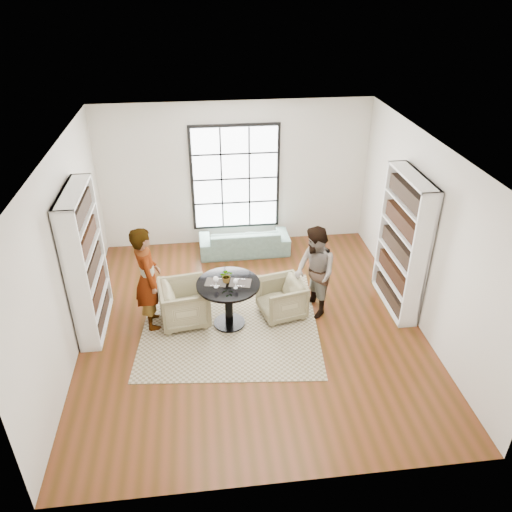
{
  "coord_description": "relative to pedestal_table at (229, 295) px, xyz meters",
  "views": [
    {
      "loc": [
        -0.72,
        -6.62,
        5.17
      ],
      "look_at": [
        0.12,
        0.4,
        1.08
      ],
      "focal_mm": 35.0,
      "sensor_mm": 36.0,
      "label": 1
    }
  ],
  "objects": [
    {
      "name": "wine_glass_right",
      "position": [
        0.11,
        -0.15,
        0.35
      ],
      "size": [
        0.08,
        0.08,
        0.17
      ],
      "color": "silver",
      "rests_on": "pedestal_table"
    },
    {
      "name": "room_shell",
      "position": [
        0.37,
        0.5,
        0.67
      ],
      "size": [
        6.0,
        6.01,
        6.0
      ],
      "color": "silver",
      "rests_on": "ground"
    },
    {
      "name": "cutlery_left",
      "position": [
        -0.19,
        0.04,
        0.24
      ],
      "size": [
        0.19,
        0.25,
        0.01
      ],
      "primitive_type": null,
      "rotation": [
        0.0,
        0.0,
        -0.23
      ],
      "color": "silver",
      "rests_on": "placemat_left"
    },
    {
      "name": "flower_centerpiece",
      "position": [
        -0.02,
        0.04,
        0.34
      ],
      "size": [
        0.22,
        0.2,
        0.23
      ],
      "primitive_type": "imported",
      "rotation": [
        0.0,
        0.0,
        -0.08
      ],
      "color": "gray",
      "rests_on": "pedestal_table"
    },
    {
      "name": "rug",
      "position": [
        0.02,
        0.06,
        -0.58
      ],
      "size": [
        3.13,
        3.13,
        0.01
      ],
      "primitive_type": "cube",
      "rotation": [
        0.0,
        0.0,
        -0.1
      ],
      "color": "tan",
      "rests_on": "ground"
    },
    {
      "name": "pedestal_table",
      "position": [
        0.0,
        0.0,
        0.0
      ],
      "size": [
        1.02,
        1.02,
        0.81
      ],
      "rotation": [
        0.0,
        0.0,
        -0.23
      ],
      "color": "black",
      "rests_on": "ground"
    },
    {
      "name": "person_left",
      "position": [
        -1.27,
        0.17,
        0.31
      ],
      "size": [
        0.55,
        0.73,
        1.79
      ],
      "primitive_type": "imported",
      "rotation": [
        0.0,
        0.0,
        1.78
      ],
      "color": "gray",
      "rests_on": "ground"
    },
    {
      "name": "wine_glass_left",
      "position": [
        -0.2,
        -0.09,
        0.37
      ],
      "size": [
        0.09,
        0.09,
        0.2
      ],
      "color": "silver",
      "rests_on": "pedestal_table"
    },
    {
      "name": "ground",
      "position": [
        0.37,
        -0.04,
        -0.59
      ],
      "size": [
        6.0,
        6.0,
        0.0
      ],
      "primitive_type": "plane",
      "color": "#622F17"
    },
    {
      "name": "armchair_right",
      "position": [
        0.9,
        0.17,
        -0.26
      ],
      "size": [
        0.86,
        0.84,
        0.66
      ],
      "primitive_type": "imported",
      "rotation": [
        0.0,
        0.0,
        -1.35
      ],
      "color": "#C1B78A",
      "rests_on": "ground"
    },
    {
      "name": "armchair_left",
      "position": [
        -0.72,
        0.17,
        -0.23
      ],
      "size": [
        0.89,
        0.87,
        0.72
      ],
      "primitive_type": "imported",
      "rotation": [
        0.0,
        0.0,
        1.71
      ],
      "color": "tan",
      "rests_on": "ground"
    },
    {
      "name": "cutlery_right",
      "position": [
        0.19,
        -0.02,
        0.24
      ],
      "size": [
        0.19,
        0.25,
        0.01
      ],
      "primitive_type": null,
      "rotation": [
        0.0,
        0.0,
        -0.23
      ],
      "color": "silver",
      "rests_on": "placemat_right"
    },
    {
      "name": "person_right",
      "position": [
        1.45,
        0.17,
        0.21
      ],
      "size": [
        0.78,
        0.9,
        1.6
      ],
      "primitive_type": "imported",
      "rotation": [
        0.0,
        0.0,
        -1.33
      ],
      "color": "gray",
      "rests_on": "ground"
    },
    {
      "name": "sofa",
      "position": [
        0.49,
        2.41,
        -0.32
      ],
      "size": [
        1.85,
        0.74,
        0.54
      ],
      "primitive_type": "imported",
      "rotation": [
        0.0,
        0.0,
        3.15
      ],
      "color": "slate",
      "rests_on": "ground"
    },
    {
      "name": "placemat_left",
      "position": [
        -0.19,
        0.04,
        0.23
      ],
      "size": [
        0.39,
        0.33,
        0.01
      ],
      "primitive_type": "cube",
      "rotation": [
        0.0,
        0.0,
        -0.23
      ],
      "color": "#2A2725",
      "rests_on": "pedestal_table"
    },
    {
      "name": "placemat_right",
      "position": [
        0.19,
        -0.02,
        0.23
      ],
      "size": [
        0.39,
        0.33,
        0.01
      ],
      "primitive_type": "cube",
      "rotation": [
        0.0,
        0.0,
        -0.23
      ],
      "color": "#2A2725",
      "rests_on": "pedestal_table"
    }
  ]
}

